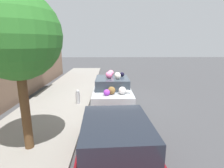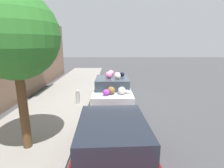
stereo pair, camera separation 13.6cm
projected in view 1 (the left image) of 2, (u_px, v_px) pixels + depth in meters
The scene contains 7 objects.
ground_plane at pixel (111, 102), 9.14m from camera, with size 60.00×60.00×0.00m, color #424244.
sidewalk_curb at pixel (59, 102), 9.08m from camera, with size 24.00×3.20×0.13m.
building_facade at pixel (11, 59), 8.60m from camera, with size 18.00×1.20×4.59m.
street_tree at pixel (16, 37), 4.29m from camera, with size 2.23×2.23×4.19m.
fire_hydrant at pixel (78, 97), 8.52m from camera, with size 0.20×0.20×0.70m.
art_car at pixel (112, 90), 8.93m from camera, with size 3.97×1.88×1.68m.
parked_car_plain at pixel (116, 146), 4.05m from camera, with size 4.42×1.90×1.39m.
Camera 1 is at (-8.68, 0.13, 3.04)m, focal length 28.00 mm.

